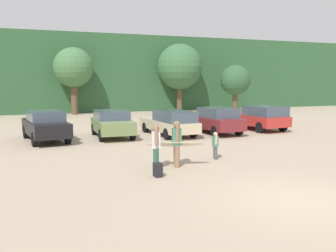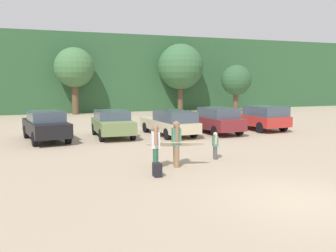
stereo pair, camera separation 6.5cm
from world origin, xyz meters
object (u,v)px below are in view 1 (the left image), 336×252
at_px(parked_car_black, 46,125).
at_px(parked_car_red, 260,117).
at_px(person_companion, 156,144).
at_px(backpack_dropped, 158,170).
at_px(parked_car_maroon, 216,120).
at_px(parked_car_olive_green, 112,123).
at_px(parked_car_champagne, 170,122).
at_px(person_child, 215,144).
at_px(surfboard_cream, 176,144).
at_px(person_adult, 177,141).

bearing_deg(parked_car_black, parked_car_red, -99.12).
distance_m(person_companion, backpack_dropped, 1.28).
bearing_deg(parked_car_red, parked_car_maroon, 91.21).
bearing_deg(parked_car_maroon, parked_car_red, -86.88).
relative_size(parked_car_olive_green, parked_car_maroon, 0.94).
relative_size(parked_car_champagne, backpack_dropped, 10.80).
relative_size(parked_car_champagne, person_child, 4.45).
bearing_deg(backpack_dropped, parked_car_champagne, 66.63).
relative_size(parked_car_maroon, backpack_dropped, 9.44).
height_order(parked_car_champagne, surfboard_cream, parked_car_champagne).
height_order(parked_car_maroon, backpack_dropped, parked_car_maroon).
distance_m(parked_car_black, person_child, 9.40).
bearing_deg(parked_car_olive_green, parked_car_champagne, -98.48).
xyz_separation_m(parked_car_maroon, person_child, (-3.44, -6.52, -0.20)).
relative_size(person_adult, surfboard_cream, 0.75).
height_order(person_adult, person_companion, person_adult).
bearing_deg(parked_car_olive_green, person_adult, -173.70).
bearing_deg(parked_car_olive_green, backpack_dropped, 178.57).
distance_m(person_adult, person_child, 2.07).
bearing_deg(person_child, parked_car_black, -34.90).
height_order(parked_car_black, parked_car_olive_green, parked_car_black).
bearing_deg(backpack_dropped, parked_car_maroon, 52.00).
bearing_deg(parked_car_champagne, surfboard_cream, 156.22).
distance_m(parked_car_champagne, person_child, 6.66).
distance_m(parked_car_black, person_adult, 8.84).
height_order(person_adult, person_child, person_adult).
distance_m(parked_car_maroon, backpack_dropped, 10.55).
xyz_separation_m(parked_car_black, person_adult, (4.22, -7.76, 0.11)).
relative_size(parked_car_black, person_adult, 2.79).
bearing_deg(parked_car_black, parked_car_maroon, -101.58).
xyz_separation_m(parked_car_champagne, parked_car_maroon, (2.85, -0.12, 0.05)).
height_order(parked_car_black, parked_car_red, parked_car_black).
xyz_separation_m(parked_car_maroon, backpack_dropped, (-6.49, -8.30, -0.59)).
distance_m(parked_car_champagne, parked_car_maroon, 2.85).
distance_m(person_adult, person_companion, 0.82).
xyz_separation_m(person_companion, backpack_dropped, (-0.29, -1.05, -0.67)).
bearing_deg(parked_car_olive_green, parked_car_red, -90.77).
relative_size(parked_car_champagne, parked_car_maroon, 1.14).
xyz_separation_m(parked_car_black, surfboard_cream, (4.22, -7.75, -0.01)).
bearing_deg(parked_car_red, parked_car_champagne, 87.37).
bearing_deg(parked_car_maroon, person_companion, 136.57).
bearing_deg(parked_car_black, backpack_dropped, -168.80).
bearing_deg(surfboard_cream, parked_car_black, -45.31).
relative_size(parked_car_olive_green, parked_car_red, 0.95).
bearing_deg(person_adult, person_child, -146.79).
relative_size(parked_car_maroon, parked_car_red, 1.01).
bearing_deg(person_child, surfboard_cream, 32.74).
relative_size(person_adult, person_companion, 1.06).
xyz_separation_m(parked_car_red, backpack_dropped, (-9.85, -8.66, -0.61)).
bearing_deg(person_child, parked_car_champagne, -80.96).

